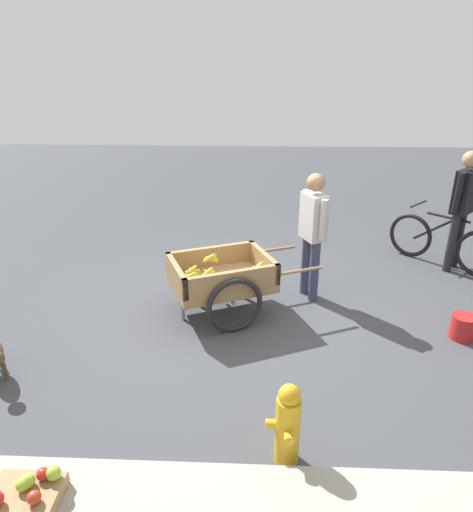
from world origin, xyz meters
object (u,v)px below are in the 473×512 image
(fire_hydrant, at_px, (288,424))
(apple_crate, at_px, (27,501))
(cyclist_person, at_px, (463,201))
(fruit_cart, at_px, (221,279))
(vendor_person, at_px, (313,226))
(plastic_bucket, at_px, (463,327))
(bicycle, at_px, (443,243))

(fire_hydrant, height_order, apple_crate, fire_hydrant)
(cyclist_person, xyz_separation_m, apple_crate, (4.22, 4.04, -0.88))
(fire_hydrant, distance_m, apple_crate, 1.77)
(fruit_cart, height_order, vendor_person, vendor_person)
(plastic_bucket, height_order, apple_crate, apple_crate)
(vendor_person, distance_m, bicycle, 2.33)
(vendor_person, bearing_deg, apple_crate, 55.90)
(fruit_cart, height_order, cyclist_person, cyclist_person)
(apple_crate, bearing_deg, fire_hydrant, -162.67)
(fruit_cart, relative_size, cyclist_person, 1.09)
(bicycle, relative_size, cyclist_person, 0.74)
(bicycle, height_order, plastic_bucket, bicycle)
(fruit_cart, distance_m, bicycle, 3.42)
(fruit_cart, distance_m, plastic_bucket, 2.65)
(bicycle, xyz_separation_m, plastic_bucket, (0.47, 1.92, -0.22))
(fruit_cart, xyz_separation_m, fire_hydrant, (-0.63, 2.13, -0.10))
(apple_crate, bearing_deg, plastic_bucket, -148.53)
(apple_crate, bearing_deg, cyclist_person, -136.25)
(cyclist_person, bearing_deg, fire_hydrant, 54.11)
(fruit_cart, relative_size, apple_crate, 4.13)
(vendor_person, distance_m, fire_hydrant, 2.69)
(cyclist_person, height_order, fire_hydrant, cyclist_person)
(cyclist_person, relative_size, fire_hydrant, 2.49)
(fire_hydrant, bearing_deg, bicycle, -123.91)
(cyclist_person, distance_m, plastic_bucket, 2.09)
(fire_hydrant, relative_size, plastic_bucket, 2.54)
(fruit_cart, bearing_deg, cyclist_person, -156.40)
(vendor_person, relative_size, bicycle, 1.27)
(fruit_cart, relative_size, fire_hydrant, 2.71)
(cyclist_person, xyz_separation_m, fire_hydrant, (2.55, 3.52, -0.67))
(vendor_person, xyz_separation_m, apple_crate, (2.11, 3.11, -0.80))
(vendor_person, relative_size, plastic_bucket, 5.92)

